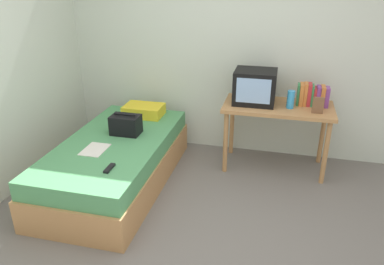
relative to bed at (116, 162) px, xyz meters
name	(u,v)px	position (x,y,z in m)	size (l,w,h in m)	color
ground_plane	(190,249)	(0.99, -0.82, -0.25)	(8.00, 8.00, 0.00)	slate
wall_back	(232,44)	(0.99, 1.18, 1.05)	(5.20, 0.10, 2.60)	silver
bed	(116,162)	(0.00, 0.00, 0.00)	(1.00, 2.00, 0.50)	#B27F4C
desk	(278,113)	(1.58, 0.76, 0.41)	(1.16, 0.60, 0.75)	#B27F4C
tv	(255,87)	(1.32, 0.78, 0.68)	(0.44, 0.39, 0.36)	black
water_bottle	(291,99)	(1.70, 0.70, 0.60)	(0.08, 0.08, 0.19)	#3399DB
book_row	(313,95)	(1.92, 0.84, 0.61)	(0.33, 0.15, 0.24)	#337F47
picture_frame	(318,105)	(1.97, 0.60, 0.59)	(0.11, 0.02, 0.17)	brown
pillow	(144,110)	(0.05, 0.73, 0.32)	(0.45, 0.31, 0.13)	yellow
handbag	(126,125)	(0.05, 0.18, 0.35)	(0.30, 0.20, 0.22)	black
magazine	(95,150)	(-0.09, -0.25, 0.26)	(0.21, 0.29, 0.01)	white
remote_dark	(109,168)	(0.22, -0.57, 0.26)	(0.04, 0.16, 0.02)	black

